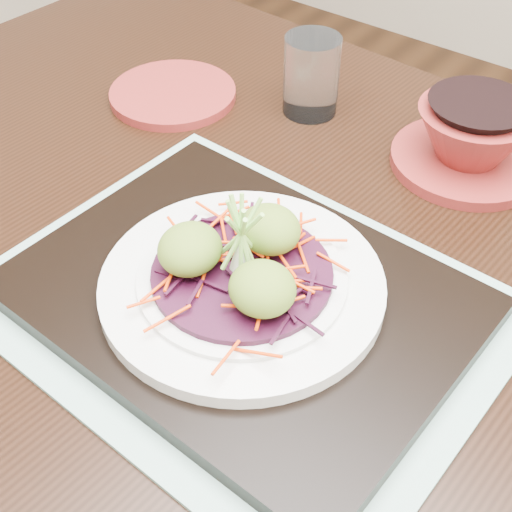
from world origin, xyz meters
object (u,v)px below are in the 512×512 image
Objects in this scene: dining_table at (269,339)px; terracotta_bowl_set at (471,141)px; water_glass at (311,76)px; terracotta_side_plate at (173,94)px; white_plate at (242,284)px; serving_tray at (242,297)px.

terracotta_bowl_set reaches higher than dining_table.
water_glass is (-0.13, 0.26, 0.15)m from dining_table.
terracotta_bowl_set is at bearing 14.44° from terracotta_side_plate.
terracotta_side_plate is (-0.29, 0.18, 0.11)m from dining_table.
white_plate is 0.38m from terracotta_side_plate.
serving_tray is at bearing -65.86° from water_glass.
water_glass is 0.56× the size of terracotta_bowl_set.
terracotta_bowl_set is at bearing 80.65° from serving_tray.
white_plate is 1.57× the size of terracotta_side_plate.
dining_table is 0.31m from terracotta_bowl_set.
terracotta_bowl_set is at bearing 78.66° from white_plate.
dining_table is 0.13m from serving_tray.
dining_table is 5.30× the size of white_plate.
terracotta_side_plate is 0.37m from terracotta_bowl_set.
water_glass is (-0.14, 0.31, 0.02)m from white_plate.
dining_table is at bearing -31.54° from terracotta_side_plate.
serving_tray reaches higher than terracotta_side_plate.
terracotta_bowl_set is (0.36, 0.09, 0.03)m from terracotta_side_plate.
terracotta_side_plate is (-0.30, 0.23, -0.02)m from white_plate.
white_plate is 0.33m from terracotta_bowl_set.
terracotta_side_plate is at bearing -152.38° from water_glass.
water_glass reaches higher than dining_table.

